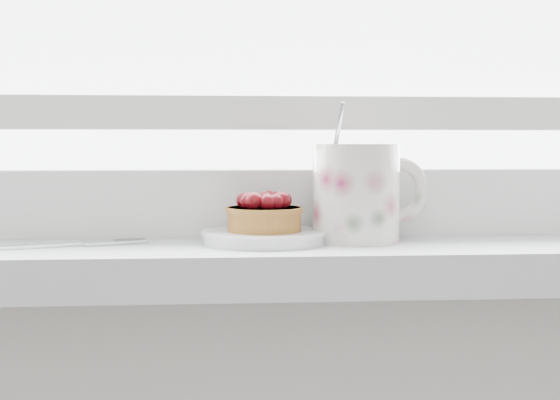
{
  "coord_description": "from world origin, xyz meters",
  "views": [
    {
      "loc": [
        -0.08,
        1.14,
        1.04
      ],
      "look_at": [
        -0.02,
        1.88,
        0.98
      ],
      "focal_mm": 50.0,
      "sensor_mm": 36.0,
      "label": 1
    }
  ],
  "objects": [
    {
      "name": "fork",
      "position": [
        -0.24,
        1.88,
        0.94
      ],
      "size": [
        0.19,
        0.09,
        0.0
      ],
      "color": "silver",
      "rests_on": "windowsill"
    },
    {
      "name": "saucer",
      "position": [
        -0.03,
        1.9,
        0.95
      ],
      "size": [
        0.12,
        0.12,
        0.01
      ],
      "primitive_type": "cylinder",
      "color": "white",
      "rests_on": "windowsill"
    },
    {
      "name": "raspberry_tart",
      "position": [
        -0.03,
        1.9,
        0.97
      ],
      "size": [
        0.08,
        0.08,
        0.04
      ],
      "color": "brown",
      "rests_on": "saucer"
    },
    {
      "name": "floral_mug",
      "position": [
        0.06,
        1.9,
        0.99
      ],
      "size": [
        0.13,
        0.1,
        0.14
      ],
      "color": "silver",
      "rests_on": "windowsill"
    }
  ]
}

